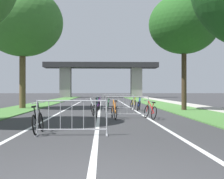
{
  "coord_description": "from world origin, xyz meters",
  "views": [
    {
      "loc": [
        0.16,
        -4.27,
        1.34
      ],
      "look_at": [
        0.62,
        9.74,
        1.38
      ],
      "focal_mm": 49.19,
      "sensor_mm": 36.0,
      "label": 1
    }
  ],
  "objects": [
    {
      "name": "bicycle_teal_2",
      "position": [
        -0.13,
        17.06,
        0.36
      ],
      "size": [
        0.5,
        1.69,
        0.93
      ],
      "rotation": [
        0.0,
        0.0,
        -0.08
      ],
      "color": "black",
      "rests_on": "ground"
    },
    {
      "name": "bicycle_green_1",
      "position": [
        0.57,
        15.96,
        0.35
      ],
      "size": [
        0.5,
        1.69,
        0.84
      ],
      "rotation": [
        0.0,
        0.0,
        0.01
      ],
      "color": "black",
      "rests_on": "ground"
    },
    {
      "name": "lane_stripe_left_lane",
      "position": [
        -2.38,
        19.29,
        0.0
      ],
      "size": [
        0.14,
        38.59,
        0.01
      ],
      "primitive_type": "cube",
      "color": "silver",
      "rests_on": "ground"
    },
    {
      "name": "tree_right_oak_mid",
      "position": [
        5.61,
        15.88,
        5.73
      ],
      "size": [
        4.66,
        4.66,
        7.73
      ],
      "color": "#3D2D1E",
      "rests_on": "ground"
    },
    {
      "name": "bicycle_orange_5",
      "position": [
        0.74,
        10.19,
        0.35
      ],
      "size": [
        0.43,
        1.66,
        0.9
      ],
      "rotation": [
        0.0,
        0.0,
        0.11
      ],
      "color": "black",
      "rests_on": "ground"
    },
    {
      "name": "crowd_barrier_second",
      "position": [
        1.39,
        10.66,
        0.52
      ],
      "size": [
        2.14,
        0.53,
        1.05
      ],
      "rotation": [
        0.0,
        0.0,
        -0.04
      ],
      "color": "#ADADB2",
      "rests_on": "ground"
    },
    {
      "name": "crowd_barrier_nearest",
      "position": [
        -0.72,
        4.85,
        0.52
      ],
      "size": [
        2.13,
        0.46,
        1.05
      ],
      "rotation": [
        0.0,
        0.0,
        -0.01
      ],
      "color": "#ADADB2",
      "rests_on": "ground"
    },
    {
      "name": "bicycle_blue_3",
      "position": [
        2.64,
        16.1,
        0.36
      ],
      "size": [
        0.62,
        1.63,
        0.94
      ],
      "rotation": [
        0.0,
        0.0,
        -0.23
      ],
      "color": "black",
      "rests_on": "ground"
    },
    {
      "name": "lane_stripe_center",
      "position": [
        0.0,
        19.29,
        0.0
      ],
      "size": [
        0.14,
        38.59,
        0.01
      ],
      "primitive_type": "cube",
      "color": "silver",
      "rests_on": "ground"
    },
    {
      "name": "grass_verge_left",
      "position": [
        -5.72,
        27.29,
        0.03
      ],
      "size": [
        2.81,
        66.7,
        0.05
      ],
      "primitive_type": "cube",
      "color": "#477A38",
      "rests_on": "ground"
    },
    {
      "name": "crowd_barrier_third",
      "position": [
        1.28,
        16.47,
        0.52
      ],
      "size": [
        2.13,
        0.49,
        1.05
      ],
      "rotation": [
        0.0,
        0.0,
        -0.03
      ],
      "color": "#ADADB2",
      "rests_on": "ground"
    },
    {
      "name": "lane_stripe_right_lane",
      "position": [
        2.38,
        19.29,
        0.0
      ],
      "size": [
        0.14,
        38.59,
        0.01
      ],
      "primitive_type": "cube",
      "color": "silver",
      "rests_on": "ground"
    },
    {
      "name": "sidewalk_path_right",
      "position": [
        7.98,
        27.29,
        0.04
      ],
      "size": [
        1.71,
        66.7,
        0.08
      ],
      "primitive_type": "cube",
      "color": "#ADA89E",
      "rests_on": "ground"
    },
    {
      "name": "bicycle_yellow_6",
      "position": [
        2.32,
        16.87,
        0.38
      ],
      "size": [
        0.55,
        1.71,
        0.98
      ],
      "rotation": [
        0.0,
        0.0,
        3.23
      ],
      "color": "black",
      "rests_on": "ground"
    },
    {
      "name": "tree_left_cypress_far",
      "position": [
        -5.68,
        18.46,
        6.35
      ],
      "size": [
        5.92,
        5.92,
        8.88
      ],
      "color": "brown",
      "rests_on": "ground"
    },
    {
      "name": "overpass_bridge",
      "position": [
        0.0,
        55.12,
        4.91
      ],
      "size": [
        21.86,
        4.13,
        6.71
      ],
      "color": "#2D2D30",
      "rests_on": "ground"
    },
    {
      "name": "bicycle_purple_8",
      "position": [
        -0.06,
        16.02,
        0.36
      ],
      "size": [
        0.5,
        1.59,
        0.95
      ],
      "rotation": [
        0.0,
        0.0,
        -0.11
      ],
      "color": "black",
      "rests_on": "ground"
    },
    {
      "name": "bicycle_red_4",
      "position": [
        2.44,
        10.11,
        0.35
      ],
      "size": [
        0.51,
        1.63,
        0.88
      ],
      "rotation": [
        0.0,
        0.0,
        0.19
      ],
      "color": "black",
      "rests_on": "ground"
    },
    {
      "name": "bicycle_black_7",
      "position": [
        -1.83,
        5.33,
        0.36
      ],
      "size": [
        0.46,
        1.63,
        0.98
      ],
      "rotation": [
        0.0,
        0.0,
        0.01
      ],
      "color": "black",
      "rests_on": "ground"
    },
    {
      "name": "grass_verge_right",
      "position": [
        5.72,
        27.29,
        0.03
      ],
      "size": [
        2.81,
        66.7,
        0.05
      ],
      "primitive_type": "cube",
      "color": "#477A38",
      "rests_on": "ground"
    },
    {
      "name": "bicycle_silver_0",
      "position": [
        -0.26,
        11.24,
        0.36
      ],
      "size": [
        0.68,
        1.71,
        1.0
      ],
      "rotation": [
        0.0,
        0.0,
        0.17
      ],
      "color": "black",
      "rests_on": "ground"
    }
  ]
}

